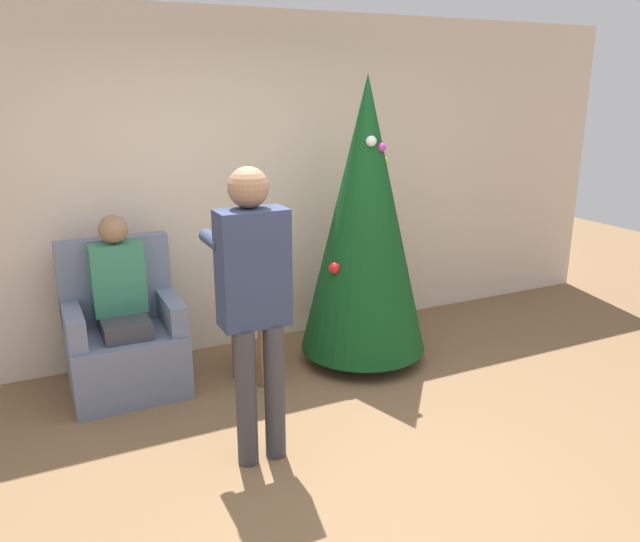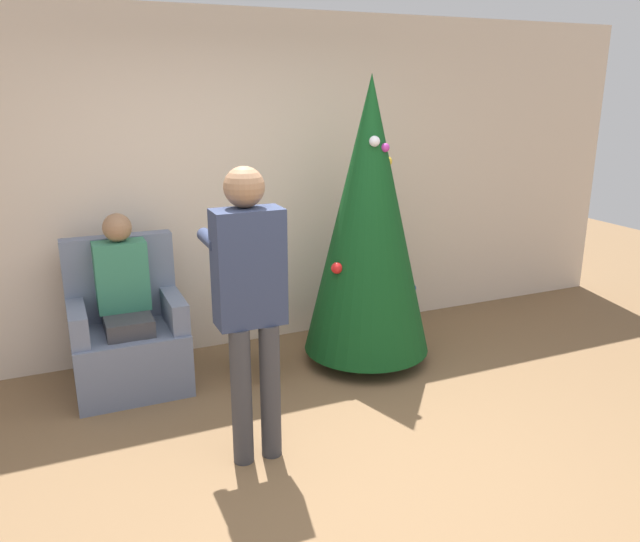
{
  "view_description": "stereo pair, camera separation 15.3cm",
  "coord_description": "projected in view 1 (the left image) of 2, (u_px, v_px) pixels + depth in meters",
  "views": [
    {
      "loc": [
        -1.41,
        -2.59,
        2.11
      ],
      "look_at": [
        0.31,
        0.94,
        0.95
      ],
      "focal_mm": 35.0,
      "sensor_mm": 36.0,
      "label": 1
    },
    {
      "loc": [
        -1.27,
        -2.66,
        2.11
      ],
      "look_at": [
        0.31,
        0.94,
        0.95
      ],
      "focal_mm": 35.0,
      "sensor_mm": 36.0,
      "label": 2
    }
  ],
  "objects": [
    {
      "name": "side_stool",
      "position": [
        253.0,
        324.0,
        4.59
      ],
      "size": [
        0.43,
        0.43,
        0.52
      ],
      "color": "brown",
      "rests_on": "ground_plane"
    },
    {
      "name": "laptop",
      "position": [
        253.0,
        312.0,
        4.57
      ],
      "size": [
        0.34,
        0.25,
        0.02
      ],
      "color": "silver",
      "rests_on": "side_stool"
    },
    {
      "name": "ground_plane",
      "position": [
        344.0,
        487.0,
        3.43
      ],
      "size": [
        14.0,
        14.0,
        0.0
      ],
      "primitive_type": "plane",
      "color": "brown"
    },
    {
      "name": "wall_back",
      "position": [
        215.0,
        187.0,
        4.97
      ],
      "size": [
        8.0,
        0.06,
        2.7
      ],
      "color": "beige",
      "rests_on": "ground_plane"
    },
    {
      "name": "person_seated",
      "position": [
        121.0,
        298.0,
        4.34
      ],
      "size": [
        0.36,
        0.46,
        1.28
      ],
      "color": "#38383D",
      "rests_on": "ground_plane"
    },
    {
      "name": "person_standing",
      "position": [
        254.0,
        292.0,
        3.45
      ],
      "size": [
        0.41,
        0.57,
        1.71
      ],
      "color": "#38383D",
      "rests_on": "ground_plane"
    },
    {
      "name": "christmas_tree",
      "position": [
        365.0,
        218.0,
        4.72
      ],
      "size": [
        0.98,
        0.98,
        2.21
      ],
      "color": "brown",
      "rests_on": "ground_plane"
    },
    {
      "name": "armchair",
      "position": [
        125.0,
        340.0,
        4.47
      ],
      "size": [
        0.78,
        0.66,
        1.08
      ],
      "color": "slate",
      "rests_on": "ground_plane"
    }
  ]
}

